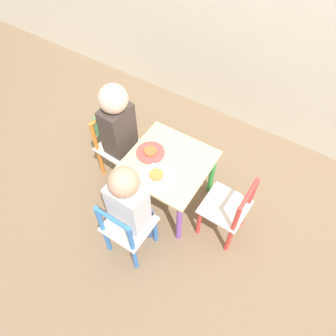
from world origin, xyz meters
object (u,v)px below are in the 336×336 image
Objects in this scene: plate_front at (156,176)px; plate_left at (150,152)px; child_front at (130,204)px; chair_orange at (117,147)px; kids_table at (168,169)px; chair_red at (228,210)px; child_left at (120,127)px; chair_blue at (127,229)px; storage_bin at (113,125)px.

plate_left is at bearing 135.00° from plate_front.
chair_orange is at bearing -42.41° from child_front.
kids_table is at bearing 90.00° from plate_front.
chair_red is 0.84m from child_left.
chair_orange is 0.62m from child_front.
plate_front is at bearing -73.49° from chair_red.
chair_orange is 0.68× the size of child_front.
plate_left is at bearing -91.70° from chair_orange.
chair_red is (0.44, 0.42, 0.00)m from chair_blue.
chair_blue is 0.35m from plate_front.
chair_orange is at bearing -91.16° from chair_red.
plate_front is (0.01, 0.25, -0.03)m from child_front.
child_left is 0.26m from plate_left.
storage_bin is at bearing 157.09° from kids_table.
child_left is 4.57× the size of plate_left.
kids_table is 0.44m from chair_blue.
child_left is at bearing -50.38° from chair_blue.
child_front is at bearing -49.01° from chair_red.
plate_left is 0.74m from storage_bin.
plate_front is 0.90m from storage_bin.
child_left is (0.06, -0.00, 0.23)m from chair_orange.
plate_left is at bearing 180.00° from kids_table.
chair_blue is 0.21m from child_front.
plate_left is (-0.12, 0.43, 0.17)m from chair_blue.
plate_front is at bearing -90.48° from chair_blue.
plate_front reaches higher than storage_bin.
chair_blue is 0.48m from plate_left.
chair_orange is 2.48× the size of storage_bin.
chair_orange is at bearing 159.88° from plate_front.
child_front reaches higher than kids_table.
kids_table is 2.33× the size of storage_bin.
plate_front is at bearing -31.05° from storage_bin.
chair_blue is 2.48× the size of storage_bin.
chair_orange is 0.42m from storage_bin.
child_front is at bearing -90.00° from chair_blue.
chair_red reaches higher than storage_bin.
chair_blue is 0.61m from chair_red.
chair_red is at bearing -88.84° from chair_orange.
child_left reaches higher than chair_orange.
child_front is at bearing -43.77° from storage_bin.
child_left is at bearing -46.32° from child_front.
child_left is (-0.81, 0.04, 0.23)m from chair_red.
chair_red is at bearing -135.30° from chair_blue.
plate_front is (0.43, -0.16, 0.17)m from chair_orange.
kids_table reaches higher than storage_bin.
child_left reaches higher than chair_blue.
chair_red is 0.48m from plate_front.
chair_blue is at bearing -137.44° from child_left.
child_front is (0.43, -0.41, 0.20)m from chair_orange.
chair_blue is 2.86× the size of plate_front.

